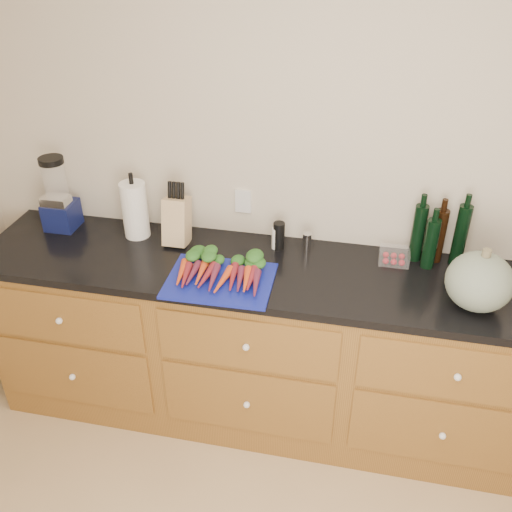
% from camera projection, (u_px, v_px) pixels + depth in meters
% --- Properties ---
extents(wall_back, '(4.10, 0.05, 2.60)m').
position_uv_depth(wall_back, '(369.00, 176.00, 2.66)').
color(wall_back, beige).
rests_on(wall_back, ground).
extents(cabinets, '(3.60, 0.64, 0.90)m').
position_uv_depth(cabinets, '(348.00, 359.00, 2.84)').
color(cabinets, brown).
rests_on(cabinets, ground).
extents(countertop, '(3.64, 0.62, 0.04)m').
position_uv_depth(countertop, '(357.00, 281.00, 2.60)').
color(countertop, black).
rests_on(countertop, cabinets).
extents(cutting_board, '(0.48, 0.37, 0.01)m').
position_uv_depth(cutting_board, '(220.00, 281.00, 2.56)').
color(cutting_board, '#111B91').
rests_on(cutting_board, countertop).
extents(carrots, '(0.40, 0.29, 0.06)m').
position_uv_depth(carrots, '(222.00, 271.00, 2.57)').
color(carrots, '#E7491B').
rests_on(carrots, cutting_board).
extents(squash, '(0.28, 0.28, 0.25)m').
position_uv_depth(squash, '(479.00, 282.00, 2.34)').
color(squash, slate).
rests_on(squash, countertop).
extents(blender_appliance, '(0.15, 0.15, 0.39)m').
position_uv_depth(blender_appliance, '(58.00, 198.00, 2.89)').
color(blender_appliance, '#0F1648').
rests_on(blender_appliance, countertop).
extents(paper_towel, '(0.13, 0.13, 0.29)m').
position_uv_depth(paper_towel, '(135.00, 210.00, 2.84)').
color(paper_towel, white).
rests_on(paper_towel, countertop).
extents(knife_block, '(0.12, 0.12, 0.23)m').
position_uv_depth(knife_block, '(177.00, 221.00, 2.80)').
color(knife_block, tan).
rests_on(knife_block, countertop).
extents(grinder_salt, '(0.05, 0.05, 0.11)m').
position_uv_depth(grinder_salt, '(277.00, 238.00, 2.78)').
color(grinder_salt, white).
rests_on(grinder_salt, countertop).
extents(grinder_pepper, '(0.06, 0.06, 0.14)m').
position_uv_depth(grinder_pepper, '(279.00, 236.00, 2.77)').
color(grinder_pepper, black).
rests_on(grinder_pepper, countertop).
extents(canister_chrome, '(0.04, 0.04, 0.10)m').
position_uv_depth(canister_chrome, '(307.00, 242.00, 2.75)').
color(canister_chrome, silver).
rests_on(canister_chrome, countertop).
extents(tomato_box, '(0.14, 0.11, 0.07)m').
position_uv_depth(tomato_box, '(394.00, 256.00, 2.68)').
color(tomato_box, white).
rests_on(tomato_box, countertop).
extents(bottles, '(0.25, 0.13, 0.30)m').
position_uv_depth(bottles, '(437.00, 237.00, 2.63)').
color(bottles, black).
rests_on(bottles, countertop).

